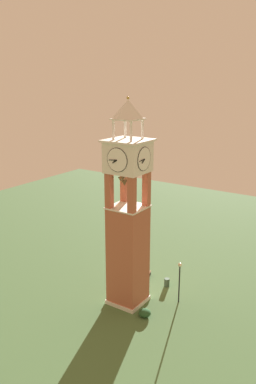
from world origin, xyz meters
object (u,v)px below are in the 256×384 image
(park_bench, at_px, (147,274))
(lamp_post, at_px, (180,275))
(clock_tower, at_px, (128,223))
(trash_bin, at_px, (167,282))

(park_bench, bearing_deg, lamp_post, 154.68)
(clock_tower, distance_m, trash_bin, 8.58)
(clock_tower, distance_m, lamp_post, 6.72)
(clock_tower, height_order, lamp_post, clock_tower)
(lamp_post, bearing_deg, park_bench, -25.32)
(park_bench, xyz_separation_m, trash_bin, (-2.47, 0.30, -0.08))
(lamp_post, height_order, trash_bin, lamp_post)
(park_bench, height_order, trash_bin, park_bench)
(lamp_post, xyz_separation_m, trash_bin, (2.25, -1.94, -2.29))
(trash_bin, bearing_deg, lamp_post, 139.33)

